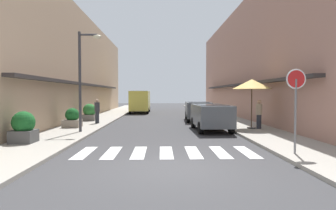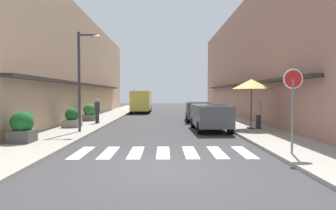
{
  "view_description": "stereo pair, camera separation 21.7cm",
  "coord_description": "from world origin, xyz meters",
  "px_view_note": "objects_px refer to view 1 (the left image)",
  "views": [
    {
      "loc": [
        -0.18,
        -7.95,
        2.06
      ],
      "look_at": [
        0.3,
        11.93,
        1.3
      ],
      "focal_mm": 31.01,
      "sensor_mm": 36.0,
      "label": 1
    },
    {
      "loc": [
        0.04,
        -7.96,
        2.06
      ],
      "look_at": [
        0.3,
        11.93,
        1.3
      ],
      "focal_mm": 31.01,
      "sensor_mm": 36.0,
      "label": 2
    }
  ],
  "objects_px": {
    "planter_corner": "(24,127)",
    "pedestrian_walking_far": "(97,111)",
    "parked_car_near": "(211,114)",
    "planter_midblock": "(72,119)",
    "round_street_sign": "(296,89)",
    "cafe_umbrella": "(252,84)",
    "planter_far": "(89,112)",
    "pedestrian_walking_near": "(259,114)",
    "parked_car_mid": "(198,109)",
    "street_lamp": "(84,70)",
    "delivery_van": "(140,100)"
  },
  "relations": [
    {
      "from": "parked_car_mid",
      "to": "street_lamp",
      "type": "relative_size",
      "value": 0.83
    },
    {
      "from": "cafe_umbrella",
      "to": "pedestrian_walking_near",
      "type": "xyz_separation_m",
      "value": [
        0.36,
        -0.2,
        -1.63
      ]
    },
    {
      "from": "parked_car_near",
      "to": "round_street_sign",
      "type": "xyz_separation_m",
      "value": [
        1.58,
        -6.76,
        1.3
      ]
    },
    {
      "from": "parked_car_near",
      "to": "pedestrian_walking_near",
      "type": "height_order",
      "value": "pedestrian_walking_near"
    },
    {
      "from": "parked_car_mid",
      "to": "planter_midblock",
      "type": "bearing_deg",
      "value": -148.72
    },
    {
      "from": "round_street_sign",
      "to": "pedestrian_walking_near",
      "type": "bearing_deg",
      "value": 80.7
    },
    {
      "from": "parked_car_mid",
      "to": "pedestrian_walking_near",
      "type": "bearing_deg",
      "value": -65.27
    },
    {
      "from": "parked_car_near",
      "to": "delivery_van",
      "type": "xyz_separation_m",
      "value": [
        -5.04,
        15.49,
        0.48
      ]
    },
    {
      "from": "planter_midblock",
      "to": "pedestrian_walking_near",
      "type": "height_order",
      "value": "pedestrian_walking_near"
    },
    {
      "from": "parked_car_mid",
      "to": "pedestrian_walking_far",
      "type": "relative_size",
      "value": 2.66
    },
    {
      "from": "round_street_sign",
      "to": "street_lamp",
      "type": "relative_size",
      "value": 0.54
    },
    {
      "from": "street_lamp",
      "to": "planter_midblock",
      "type": "relative_size",
      "value": 4.56
    },
    {
      "from": "parked_car_near",
      "to": "planter_midblock",
      "type": "height_order",
      "value": "parked_car_near"
    },
    {
      "from": "parked_car_near",
      "to": "pedestrian_walking_far",
      "type": "relative_size",
      "value": 2.6
    },
    {
      "from": "parked_car_near",
      "to": "planter_midblock",
      "type": "relative_size",
      "value": 3.68
    },
    {
      "from": "round_street_sign",
      "to": "pedestrian_walking_far",
      "type": "relative_size",
      "value": 1.73
    },
    {
      "from": "round_street_sign",
      "to": "planter_corner",
      "type": "bearing_deg",
      "value": 166.69
    },
    {
      "from": "planter_far",
      "to": "pedestrian_walking_near",
      "type": "bearing_deg",
      "value": -25.87
    },
    {
      "from": "cafe_umbrella",
      "to": "planter_midblock",
      "type": "bearing_deg",
      "value": 175.62
    },
    {
      "from": "parked_car_mid",
      "to": "delivery_van",
      "type": "bearing_deg",
      "value": 117.36
    },
    {
      "from": "delivery_van",
      "to": "street_lamp",
      "type": "relative_size",
      "value": 1.06
    },
    {
      "from": "planter_corner",
      "to": "pedestrian_walking_far",
      "type": "height_order",
      "value": "pedestrian_walking_far"
    },
    {
      "from": "parked_car_mid",
      "to": "pedestrian_walking_near",
      "type": "distance_m",
      "value": 6.4
    },
    {
      "from": "planter_corner",
      "to": "delivery_van",
      "type": "bearing_deg",
      "value": 80.89
    },
    {
      "from": "round_street_sign",
      "to": "cafe_umbrella",
      "type": "xyz_separation_m",
      "value": [
        0.74,
        6.89,
        0.37
      ]
    },
    {
      "from": "planter_corner",
      "to": "planter_far",
      "type": "xyz_separation_m",
      "value": [
        0.26,
        9.54,
        -0.01
      ]
    },
    {
      "from": "planter_far",
      "to": "pedestrian_walking_near",
      "type": "relative_size",
      "value": 0.76
    },
    {
      "from": "parked_car_mid",
      "to": "delivery_van",
      "type": "distance_m",
      "value": 10.99
    },
    {
      "from": "planter_far",
      "to": "parked_car_mid",
      "type": "bearing_deg",
      "value": 4.64
    },
    {
      "from": "parked_car_near",
      "to": "street_lamp",
      "type": "height_order",
      "value": "street_lamp"
    },
    {
      "from": "parked_car_near",
      "to": "parked_car_mid",
      "type": "bearing_deg",
      "value": 90.0
    },
    {
      "from": "planter_midblock",
      "to": "pedestrian_walking_near",
      "type": "distance_m",
      "value": 10.67
    },
    {
      "from": "street_lamp",
      "to": "parked_car_near",
      "type": "bearing_deg",
      "value": 9.11
    },
    {
      "from": "parked_car_near",
      "to": "round_street_sign",
      "type": "distance_m",
      "value": 7.06
    },
    {
      "from": "parked_car_mid",
      "to": "street_lamp",
      "type": "xyz_separation_m",
      "value": [
        -6.73,
        -6.83,
        2.33
      ]
    },
    {
      "from": "cafe_umbrella",
      "to": "planter_midblock",
      "type": "relative_size",
      "value": 2.47
    },
    {
      "from": "street_lamp",
      "to": "planter_corner",
      "type": "height_order",
      "value": "street_lamp"
    },
    {
      "from": "street_lamp",
      "to": "pedestrian_walking_near",
      "type": "relative_size",
      "value": 3.17
    },
    {
      "from": "delivery_van",
      "to": "round_street_sign",
      "type": "bearing_deg",
      "value": -73.43
    },
    {
      "from": "street_lamp",
      "to": "pedestrian_walking_far",
      "type": "bearing_deg",
      "value": 93.53
    },
    {
      "from": "cafe_umbrella",
      "to": "planter_midblock",
      "type": "xyz_separation_m",
      "value": [
        -10.26,
        0.79,
        -1.97
      ]
    },
    {
      "from": "planter_corner",
      "to": "planter_far",
      "type": "height_order",
      "value": "planter_corner"
    },
    {
      "from": "parked_car_near",
      "to": "pedestrian_walking_near",
      "type": "relative_size",
      "value": 2.56
    },
    {
      "from": "round_street_sign",
      "to": "planter_far",
      "type": "relative_size",
      "value": 2.24
    },
    {
      "from": "planter_midblock",
      "to": "cafe_umbrella",
      "type": "bearing_deg",
      "value": -4.38
    },
    {
      "from": "planter_midblock",
      "to": "planter_far",
      "type": "xyz_separation_m",
      "value": [
        -0.03,
        4.18,
        0.1
      ]
    },
    {
      "from": "parked_car_near",
      "to": "cafe_umbrella",
      "type": "xyz_separation_m",
      "value": [
        2.32,
        0.13,
        1.67
      ]
    },
    {
      "from": "cafe_umbrella",
      "to": "planter_far",
      "type": "relative_size",
      "value": 2.25
    },
    {
      "from": "planter_far",
      "to": "pedestrian_walking_far",
      "type": "bearing_deg",
      "value": -63.36
    },
    {
      "from": "cafe_umbrella",
      "to": "planter_midblock",
      "type": "distance_m",
      "value": 10.48
    }
  ]
}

